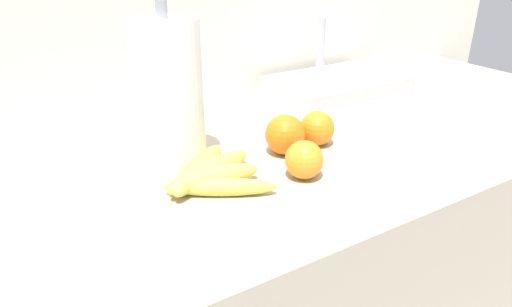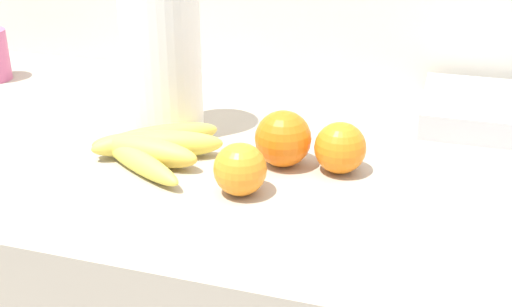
% 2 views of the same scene
% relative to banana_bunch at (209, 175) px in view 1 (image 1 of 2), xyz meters
% --- Properties ---
extents(counter, '(1.88, 0.74, 0.88)m').
position_rel_banana_bunch_xyz_m(counter, '(0.26, 0.10, -0.46)').
color(counter, '#ADA08C').
rests_on(counter, ground).
extents(wall_back, '(2.28, 0.06, 1.30)m').
position_rel_banana_bunch_xyz_m(wall_back, '(0.26, 0.50, -0.25)').
color(wall_back, silver).
rests_on(wall_back, ground).
extents(banana_bunch, '(0.20, 0.22, 0.04)m').
position_rel_banana_bunch_xyz_m(banana_bunch, '(0.00, 0.00, 0.00)').
color(banana_bunch, '#DAD14C').
rests_on(banana_bunch, counter).
extents(orange_back_left, '(0.07, 0.07, 0.07)m').
position_rel_banana_bunch_xyz_m(orange_back_left, '(0.28, 0.04, 0.02)').
color(orange_back_left, orange).
rests_on(orange_back_left, counter).
extents(orange_center, '(0.08, 0.08, 0.08)m').
position_rel_banana_bunch_xyz_m(orange_center, '(0.19, 0.04, 0.02)').
color(orange_center, orange).
rests_on(orange_center, counter).
extents(orange_front, '(0.07, 0.07, 0.07)m').
position_rel_banana_bunch_xyz_m(orange_front, '(0.16, -0.06, 0.02)').
color(orange_front, orange).
rests_on(orange_front, counter).
extents(paper_towel_roll, '(0.13, 0.13, 0.31)m').
position_rel_banana_bunch_xyz_m(paper_towel_roll, '(-0.03, 0.10, 0.12)').
color(paper_towel_roll, white).
rests_on(paper_towel_roll, counter).
extents(sink_basin, '(0.39, 0.24, 0.20)m').
position_rel_banana_bunch_xyz_m(sink_basin, '(0.57, 0.32, 0.00)').
color(sink_basin, '#B7BABF').
rests_on(sink_basin, counter).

